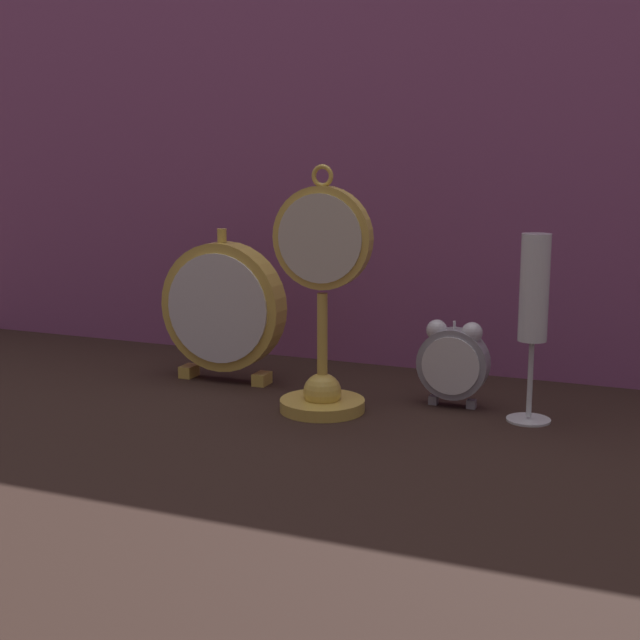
# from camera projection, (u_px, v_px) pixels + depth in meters

# --- Properties ---
(ground_plane) EXTENTS (4.00, 4.00, 0.00)m
(ground_plane) POSITION_uv_depth(u_px,v_px,m) (297.00, 418.00, 1.17)
(ground_plane) COLOR black
(fabric_backdrop_drape) EXTENTS (1.69, 0.01, 0.72)m
(fabric_backdrop_drape) POSITION_uv_depth(u_px,v_px,m) (380.00, 142.00, 1.40)
(fabric_backdrop_drape) COLOR #8E4C7F
(fabric_backdrop_drape) RESTS_ON ground_plane
(pocket_watch_on_stand) EXTENTS (0.14, 0.12, 0.33)m
(pocket_watch_on_stand) POSITION_uv_depth(u_px,v_px,m) (322.00, 317.00, 1.18)
(pocket_watch_on_stand) COLOR gold
(pocket_watch_on_stand) RESTS_ON ground_plane
(alarm_clock_twin_bell) EXTENTS (0.10, 0.03, 0.12)m
(alarm_clock_twin_bell) POSITION_uv_depth(u_px,v_px,m) (453.00, 359.00, 1.21)
(alarm_clock_twin_bell) COLOR gray
(alarm_clock_twin_bell) RESTS_ON ground_plane
(mantel_clock_silver) EXTENTS (0.19, 0.04, 0.23)m
(mantel_clock_silver) POSITION_uv_depth(u_px,v_px,m) (223.00, 308.00, 1.34)
(mantel_clock_silver) COLOR gold
(mantel_clock_silver) RESTS_ON ground_plane
(champagne_flute) EXTENTS (0.06, 0.06, 0.24)m
(champagne_flute) POSITION_uv_depth(u_px,v_px,m) (534.00, 303.00, 1.13)
(champagne_flute) COLOR silver
(champagne_flute) RESTS_ON ground_plane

